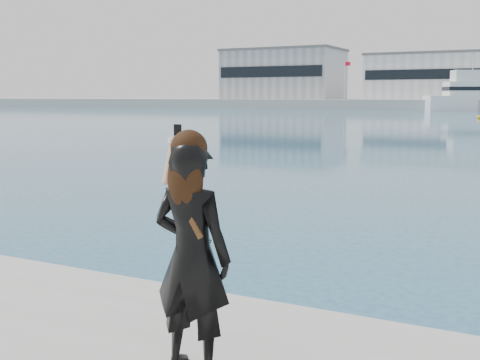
% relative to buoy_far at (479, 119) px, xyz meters
% --- Properties ---
extents(warehouse_grey_left, '(26.52, 16.36, 11.50)m').
position_rel_buoy_far_xyz_m(warehouse_grey_left, '(-48.84, 55.42, 7.76)').
color(warehouse_grey_left, gray).
rests_on(warehouse_grey_left, far_quay).
extents(warehouse_white, '(24.48, 15.35, 9.50)m').
position_rel_buoy_far_xyz_m(warehouse_white, '(-15.84, 55.42, 6.76)').
color(warehouse_white, silver).
rests_on(warehouse_white, far_quay).
extents(flagpole_left, '(1.28, 0.16, 8.00)m').
position_rel_buoy_far_xyz_m(flagpole_left, '(-31.74, 48.44, 6.54)').
color(flagpole_left, silver).
rests_on(flagpole_left, far_quay).
extents(buoy_far, '(0.50, 0.50, 0.50)m').
position_rel_buoy_far_xyz_m(buoy_far, '(0.00, 0.00, 0.00)').
color(buoy_far, '#F9B50D').
rests_on(buoy_far, ground).
extents(woman, '(0.58, 0.39, 1.66)m').
position_rel_buoy_far_xyz_m(woman, '(5.48, -73.06, 1.64)').
color(woman, black).
rests_on(woman, near_quay).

